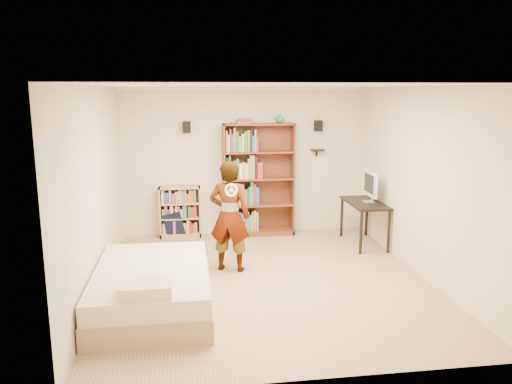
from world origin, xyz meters
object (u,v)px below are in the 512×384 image
tall_bookshelf (259,180)px  low_bookshelf (180,212)px  daybed (152,283)px  computer_desk (364,223)px  person (230,216)px

tall_bookshelf → low_bookshelf: (-1.44, 0.05, -0.56)m
tall_bookshelf → daybed: bearing=-120.6°
computer_desk → person: bearing=-158.8°
computer_desk → person: 2.64m
tall_bookshelf → daybed: tall_bookshelf is taller
computer_desk → person: person is taller
tall_bookshelf → person: 1.94m
daybed → tall_bookshelf: bearing=59.4°
tall_bookshelf → daybed: size_ratio=0.96×
tall_bookshelf → computer_desk: (1.73, -0.86, -0.65)m
computer_desk → low_bookshelf: bearing=163.9°
computer_desk → tall_bookshelf: bearing=153.4°
low_bookshelf → computer_desk: (3.16, -0.91, -0.09)m
daybed → computer_desk: bearing=31.2°
tall_bookshelf → person: bearing=-111.1°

